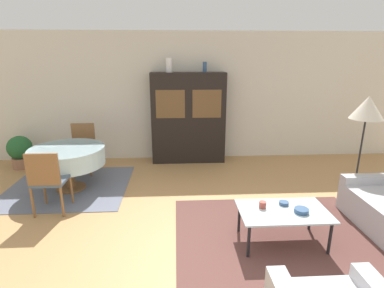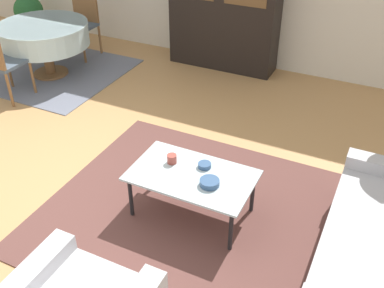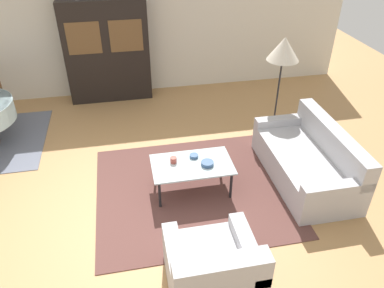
# 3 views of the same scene
# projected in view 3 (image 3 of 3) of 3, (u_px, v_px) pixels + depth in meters

# --- Properties ---
(ground_plane) EXTENTS (14.00, 14.00, 0.00)m
(ground_plane) POSITION_uv_depth(u_px,v_px,m) (101.00, 217.00, 4.69)
(ground_plane) COLOR tan
(wall_back) EXTENTS (10.00, 0.06, 2.70)m
(wall_back) POSITION_uv_depth(u_px,v_px,m) (92.00, 26.00, 6.91)
(wall_back) COLOR beige
(wall_back) RESTS_ON ground_plane
(area_rug) EXTENTS (2.57, 2.32, 0.01)m
(area_rug) POSITION_uv_depth(u_px,v_px,m) (192.00, 190.00, 5.11)
(area_rug) COLOR brown
(area_rug) RESTS_ON ground_plane
(couch) EXTENTS (0.89, 1.78, 0.78)m
(couch) POSITION_uv_depth(u_px,v_px,m) (308.00, 161.00, 5.19)
(couch) COLOR #B2B2B7
(couch) RESTS_ON ground_plane
(armchair) EXTENTS (0.88, 0.86, 0.75)m
(armchair) POSITION_uv_depth(u_px,v_px,m) (213.00, 270.00, 3.68)
(armchair) COLOR #B2B2B7
(armchair) RESTS_ON ground_plane
(coffee_table) EXTENTS (1.05, 0.63, 0.43)m
(coffee_table) POSITION_uv_depth(u_px,v_px,m) (192.00, 166.00, 4.90)
(coffee_table) COLOR black
(coffee_table) RESTS_ON area_rug
(display_cabinet) EXTENTS (1.53, 0.43, 1.89)m
(display_cabinet) POSITION_uv_depth(u_px,v_px,m) (107.00, 51.00, 6.95)
(display_cabinet) COLOR black
(display_cabinet) RESTS_ON ground_plane
(floor_lamp) EXTENTS (0.49, 0.49, 1.63)m
(floor_lamp) POSITION_uv_depth(u_px,v_px,m) (284.00, 51.00, 5.60)
(floor_lamp) COLOR black
(floor_lamp) RESTS_ON ground_plane
(cup) EXTENTS (0.08, 0.08, 0.08)m
(cup) POSITION_uv_depth(u_px,v_px,m) (173.00, 160.00, 4.88)
(cup) COLOR #9E4238
(cup) RESTS_ON coffee_table
(bowl) EXTENTS (0.16, 0.16, 0.05)m
(bowl) POSITION_uv_depth(u_px,v_px,m) (207.00, 163.00, 4.84)
(bowl) COLOR #33517A
(bowl) RESTS_ON coffee_table
(bowl_small) EXTENTS (0.11, 0.11, 0.04)m
(bowl_small) POSITION_uv_depth(u_px,v_px,m) (194.00, 156.00, 4.99)
(bowl_small) COLOR #33517A
(bowl_small) RESTS_ON coffee_table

